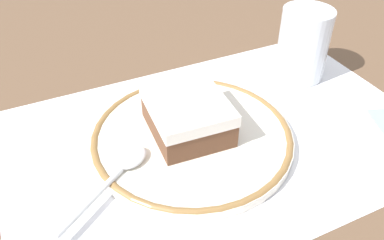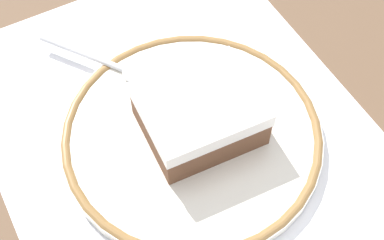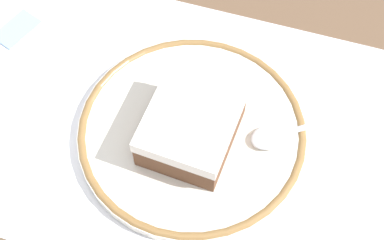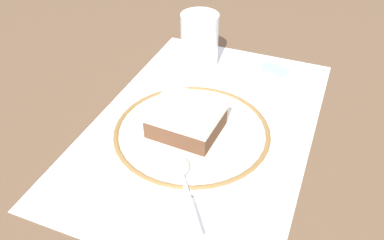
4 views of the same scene
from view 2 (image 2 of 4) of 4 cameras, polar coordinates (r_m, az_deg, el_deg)
ground_plane at (r=0.47m, az=1.27°, el=-5.22°), size 2.40×2.40×0.00m
placemat at (r=0.47m, az=1.27°, el=-5.18°), size 0.48×0.32×0.00m
plate at (r=0.48m, az=0.00°, el=-1.56°), size 0.23×0.23×0.01m
cake_slice at (r=0.46m, az=0.79°, el=0.65°), size 0.09×0.10×0.04m
spoon at (r=0.52m, az=-6.80°, el=5.21°), size 0.11×0.09×0.01m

